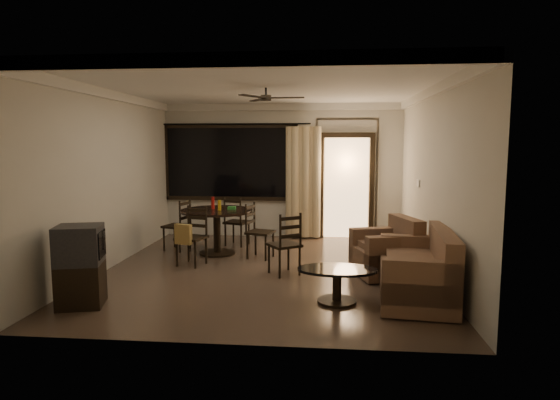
# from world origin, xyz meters

# --- Properties ---
(ground) EXTENTS (5.50, 5.50, 0.00)m
(ground) POSITION_xyz_m (0.00, 0.00, 0.00)
(ground) COLOR #7F6651
(ground) RESTS_ON ground
(room_shell) EXTENTS (5.50, 6.70, 5.50)m
(room_shell) POSITION_xyz_m (0.59, 1.77, 1.83)
(room_shell) COLOR beige
(room_shell) RESTS_ON ground
(dining_table) EXTENTS (1.28, 1.28, 1.02)m
(dining_table) POSITION_xyz_m (-1.02, 1.03, 0.63)
(dining_table) COLOR black
(dining_table) RESTS_ON ground
(dining_chair_west) EXTENTS (0.52, 0.52, 0.95)m
(dining_chair_west) POSITION_xyz_m (-1.82, 1.26, 0.28)
(dining_chair_west) COLOR black
(dining_chair_west) RESTS_ON ground
(dining_chair_east) EXTENTS (0.52, 0.52, 0.95)m
(dining_chair_east) POSITION_xyz_m (-0.21, 0.79, 0.28)
(dining_chair_east) COLOR black
(dining_chair_east) RESTS_ON ground
(dining_chair_south) EXTENTS (0.52, 0.56, 0.95)m
(dining_chair_south) POSITION_xyz_m (-1.26, 0.20, 0.31)
(dining_chair_south) COLOR black
(dining_chair_south) RESTS_ON ground
(dining_chair_north) EXTENTS (0.52, 0.52, 0.95)m
(dining_chair_north) POSITION_xyz_m (-0.80, 1.78, 0.28)
(dining_chair_north) COLOR black
(dining_chair_north) RESTS_ON ground
(tv_cabinet) EXTENTS (0.62, 0.58, 0.99)m
(tv_cabinet) POSITION_xyz_m (-2.05, -1.81, 0.50)
(tv_cabinet) COLOR black
(tv_cabinet) RESTS_ON ground
(sofa) EXTENTS (1.04, 1.71, 0.87)m
(sofa) POSITION_xyz_m (2.11, -1.18, 0.35)
(sofa) COLOR #472821
(sofa) RESTS_ON ground
(armchair) EXTENTS (1.06, 1.06, 0.86)m
(armchair) POSITION_xyz_m (1.85, -0.12, 0.35)
(armchair) COLOR #472821
(armchair) RESTS_ON ground
(coffee_table) EXTENTS (0.99, 0.59, 0.43)m
(coffee_table) POSITION_xyz_m (1.05, -1.41, 0.29)
(coffee_table) COLOR black
(coffee_table) RESTS_ON ground
(side_chair) EXTENTS (0.58, 0.58, 0.95)m
(side_chair) POSITION_xyz_m (0.30, -0.20, 0.28)
(side_chair) COLOR black
(side_chair) RESTS_ON ground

